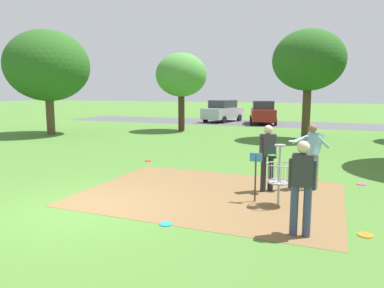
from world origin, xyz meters
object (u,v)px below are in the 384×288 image
at_px(player_waiting_left, 312,152).
at_px(tree_mid_center, 309,61).
at_px(player_throwing, 302,183).
at_px(parked_car_leftmost, 223,111).
at_px(frisbee_far_left, 166,224).
at_px(tree_mid_left, 181,75).
at_px(tree_mid_right, 48,66).
at_px(frisbee_far_right, 361,184).
at_px(disc_golf_basket, 276,172).
at_px(frisbee_mid_grass, 148,161).
at_px(frisbee_by_tee, 365,235).
at_px(parked_car_center_left, 263,112).
at_px(player_foreground_watching, 268,154).
at_px(frisbee_near_basket, 316,178).

distance_m(player_waiting_left, tree_mid_center, 10.71).
relative_size(player_throwing, parked_car_leftmost, 0.38).
bearing_deg(frisbee_far_left, player_throwing, 9.53).
xyz_separation_m(tree_mid_left, tree_mid_right, (-6.42, -4.83, 0.44)).
bearing_deg(frisbee_far_right, parked_car_leftmost, 117.78).
bearing_deg(player_throwing, parked_car_leftmost, 110.45).
relative_size(disc_golf_basket, parked_car_leftmost, 0.31).
distance_m(disc_golf_basket, player_throwing, 1.76).
bearing_deg(frisbee_mid_grass, tree_mid_left, 106.97).
distance_m(frisbee_far_right, tree_mid_right, 18.05).
relative_size(frisbee_by_tee, frisbee_far_left, 1.05).
distance_m(tree_mid_right, parked_car_center_left, 16.08).
bearing_deg(player_throwing, player_foreground_watching, 111.86).
bearing_deg(tree_mid_center, player_throwing, -85.70).
bearing_deg(tree_mid_center, player_foreground_watching, -90.31).
bearing_deg(tree_mid_left, frisbee_near_basket, -49.38).
relative_size(frisbee_by_tee, frisbee_far_right, 1.08).
bearing_deg(player_foreground_watching, tree_mid_left, 122.42).
xyz_separation_m(disc_golf_basket, tree_mid_left, (-8.25, 13.45, 2.83)).
bearing_deg(frisbee_mid_grass, parked_car_leftmost, 98.47).
bearing_deg(disc_golf_basket, player_foreground_watching, 110.27).
xyz_separation_m(player_throwing, tree_mid_left, (-8.93, 15.06, 2.62)).
bearing_deg(frisbee_far_left, frisbee_near_basket, 63.86).
relative_size(disc_golf_basket, frisbee_mid_grass, 5.96).
distance_m(player_waiting_left, parked_car_center_left, 19.38).
xyz_separation_m(player_waiting_left, frisbee_far_left, (-2.41, -3.79, -0.98)).
bearing_deg(player_waiting_left, disc_golf_basket, -109.92).
distance_m(player_waiting_left, frisbee_far_right, 1.87).
bearing_deg(frisbee_near_basket, parked_car_center_left, 105.94).
relative_size(player_throwing, parked_car_center_left, 0.38).
xyz_separation_m(frisbee_by_tee, frisbee_far_right, (0.15, 3.90, 0.00)).
relative_size(player_waiting_left, parked_car_leftmost, 0.38).
height_order(player_throwing, tree_mid_center, tree_mid_center).
relative_size(frisbee_far_right, tree_mid_left, 0.05).
distance_m(player_foreground_watching, player_waiting_left, 1.25).
relative_size(frisbee_far_left, frisbee_far_right, 1.03).
height_order(frisbee_far_left, parked_car_center_left, parked_car_center_left).
relative_size(disc_golf_basket, frisbee_near_basket, 5.40).
xyz_separation_m(player_foreground_watching, parked_car_leftmost, (-7.47, 20.22, -0.05)).
height_order(frisbee_by_tee, parked_car_center_left, parked_car_center_left).
bearing_deg(player_foreground_watching, parked_car_leftmost, 110.26).
height_order(tree_mid_left, tree_mid_right, tree_mid_right).
xyz_separation_m(frisbee_near_basket, frisbee_far_left, (-2.47, -5.03, 0.00)).
bearing_deg(player_throwing, frisbee_far_left, -170.47).
distance_m(frisbee_far_left, parked_car_center_left, 22.69).
distance_m(player_foreground_watching, frisbee_by_tee, 3.26).
bearing_deg(player_throwing, tree_mid_right, 146.33).
xyz_separation_m(frisbee_by_tee, tree_mid_right, (-16.44, 9.78, 4.02)).
distance_m(frisbee_far_left, tree_mid_right, 17.20).
xyz_separation_m(frisbee_far_left, tree_mid_right, (-12.91, 10.64, 4.02)).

